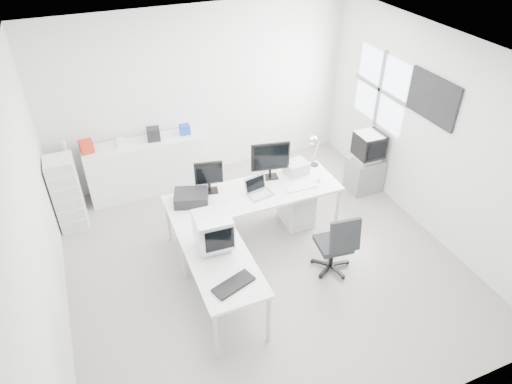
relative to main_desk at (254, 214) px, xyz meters
name	(u,v)px	position (x,y,z in m)	size (l,w,h in m)	color
floor	(262,259)	(-0.11, -0.53, -0.38)	(5.00, 5.00, 0.01)	#B8B3A5
ceiling	(264,57)	(-0.11, -0.53, 2.42)	(5.00, 5.00, 0.01)	white
back_wall	(201,95)	(-0.11, 1.97, 1.02)	(5.00, 0.02, 2.80)	silver
left_wall	(37,225)	(-2.61, -0.53, 1.02)	(0.02, 5.00, 2.80)	silver
right_wall	(431,135)	(2.39, -0.53, 1.02)	(0.02, 5.00, 2.80)	silver
window	(380,89)	(2.37, 0.67, 1.23)	(0.02, 1.20, 1.10)	white
wall_picture	(433,98)	(2.36, -0.43, 1.52)	(0.04, 0.90, 0.60)	black
main_desk	(254,214)	(0.00, 0.00, 0.00)	(2.40, 0.80, 0.75)	silver
side_desk	(223,284)	(-0.85, -1.10, 0.00)	(0.70, 1.40, 0.75)	silver
drawer_pedestal	(296,205)	(0.70, 0.05, -0.08)	(0.40, 0.50, 0.60)	silver
inkjet_printer	(191,198)	(-0.85, 0.10, 0.45)	(0.44, 0.34, 0.16)	black
lcd_monitor_small	(209,177)	(-0.55, 0.25, 0.61)	(0.38, 0.22, 0.48)	black
lcd_monitor_large	(270,161)	(0.35, 0.25, 0.66)	(0.55, 0.22, 0.57)	black
laptop	(260,188)	(0.05, -0.10, 0.49)	(0.36, 0.37, 0.24)	#B7B7BA
white_keyboard	(301,187)	(0.65, -0.15, 0.38)	(0.46, 0.14, 0.02)	silver
white_mouse	(319,179)	(0.95, -0.10, 0.41)	(0.06, 0.06, 0.06)	silver
laser_printer	(296,167)	(0.75, 0.22, 0.46)	(0.31, 0.27, 0.18)	#B6B6B6
desk_lamp	(316,151)	(1.10, 0.30, 0.62)	(0.16, 0.16, 0.49)	silver
crt_monitor	(213,231)	(-0.85, -0.85, 0.63)	(0.44, 0.44, 0.50)	#B7B7BA
black_keyboard	(234,284)	(-0.85, -1.50, 0.39)	(0.47, 0.19, 0.03)	black
office_chair	(334,241)	(0.68, -1.02, 0.09)	(0.54, 0.54, 0.93)	#282A2E
tv_cabinet	(364,174)	(2.11, 0.39, -0.09)	(0.52, 0.42, 0.56)	slate
crt_tv	(369,147)	(2.11, 0.39, 0.41)	(0.50, 0.48, 0.45)	black
sideboard	(145,167)	(-1.18, 1.71, 0.08)	(1.81, 0.45, 0.91)	silver
clutter_box_a	(86,147)	(-1.98, 1.71, 0.62)	(0.19, 0.17, 0.19)	#B12719
clutter_box_b	(121,142)	(-1.48, 1.71, 0.59)	(0.12, 0.11, 0.12)	silver
clutter_box_c	(153,134)	(-0.98, 1.71, 0.63)	(0.20, 0.18, 0.20)	black
clutter_box_d	(185,129)	(-0.48, 1.71, 0.61)	(0.16, 0.14, 0.16)	#173AA3
clutter_bottle	(65,148)	(-2.28, 1.75, 0.64)	(0.07, 0.07, 0.22)	silver
filing_cabinet	(67,193)	(-2.39, 1.26, 0.18)	(0.39, 0.46, 1.11)	silver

